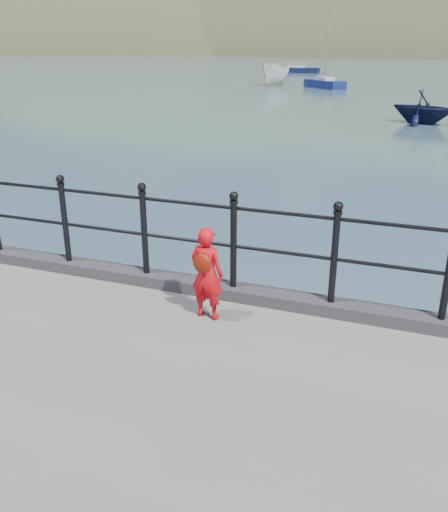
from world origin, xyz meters
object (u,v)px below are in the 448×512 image
at_px(railing, 187,228).
at_px(launch_white, 275,74).
at_px(sailboat_port, 325,84).
at_px(launch_navy, 423,107).
at_px(sailboat_left, 297,70).
at_px(child, 207,273).

xyz_separation_m(railing, launch_white, (-12.46, 48.43, -0.76)).
distance_m(railing, sailboat_port, 47.45).
distance_m(launch_white, sailboat_port, 5.54).
distance_m(launch_white, launch_navy, 27.69).
bearing_deg(railing, sailboat_port, 98.71).
relative_size(railing, sailboat_left, 2.06).
relative_size(sailboat_port, sailboat_left, 0.80).
xyz_separation_m(railing, sailboat_left, (-16.08, 72.91, -1.49)).
relative_size(child, sailboat_port, 0.15).
relative_size(child, launch_navy, 0.33).
height_order(railing, sailboat_port, sailboat_port).
xyz_separation_m(launch_white, sailboat_left, (-3.61, 24.48, -0.73)).
xyz_separation_m(launch_navy, sailboat_left, (-18.18, 48.03, -0.51)).
relative_size(child, launch_white, 0.20).
bearing_deg(launch_navy, sailboat_port, 44.82).
distance_m(child, sailboat_port, 48.11).
relative_size(railing, launch_navy, 5.60).
bearing_deg(launch_navy, child, -161.70).
height_order(launch_white, launch_navy, launch_white).
height_order(railing, launch_navy, railing).
bearing_deg(sailboat_left, launch_white, -83.04).
bearing_deg(launch_white, sailboat_left, 105.31).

